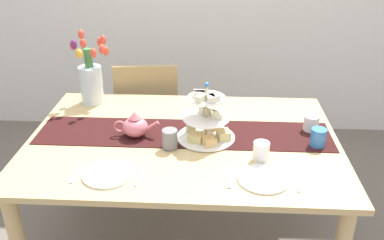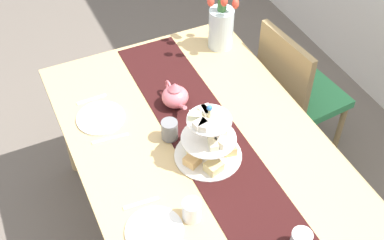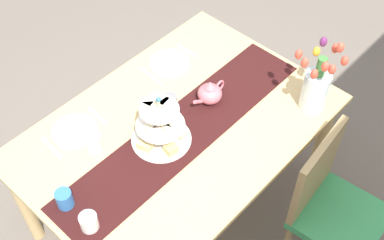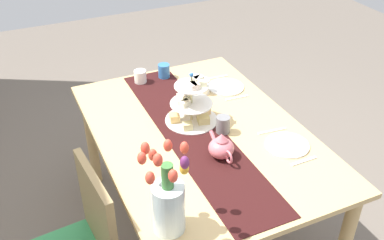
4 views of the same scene
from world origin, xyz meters
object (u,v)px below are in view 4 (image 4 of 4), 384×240
(dining_table, at_px, (200,145))
(knife_left, at_px, (272,131))
(mug_grey, at_px, (223,124))
(tulip_vase, at_px, (168,200))
(fork_right, at_px, (237,98))
(tiered_cake_stand, at_px, (192,106))
(mug_white_text, at_px, (203,86))
(dinner_plate_right, at_px, (226,87))
(cream_jug, at_px, (140,77))
(fork_left, at_px, (304,161))
(knife_right, at_px, (216,78))
(mug_orange, at_px, (164,71))
(dinner_plate_left, at_px, (287,145))
(teapot, at_px, (221,147))

(dining_table, xyz_separation_m, knife_left, (-0.16, -0.36, 0.10))
(mug_grey, bearing_deg, tulip_vase, 134.79)
(fork_right, bearing_deg, tiered_cake_stand, 107.17)
(mug_white_text, bearing_deg, dinner_plate_right, -90.58)
(tiered_cake_stand, height_order, cream_jug, tiered_cake_stand)
(fork_left, bearing_deg, tiered_cake_stand, 31.85)
(tiered_cake_stand, relative_size, knife_right, 1.79)
(tulip_vase, relative_size, mug_grey, 4.59)
(mug_white_text, bearing_deg, tiered_cake_stand, 142.53)
(tiered_cake_stand, xyz_separation_m, knife_right, (0.40, -0.36, -0.09))
(fork_left, distance_m, knife_right, 0.97)
(knife_left, xyz_separation_m, dinner_plate_right, (0.54, 0.00, 0.00))
(fork_left, distance_m, mug_white_text, 0.85)
(mug_grey, height_order, mug_orange, mug_grey)
(tiered_cake_stand, bearing_deg, cream_jug, 12.19)
(dining_table, height_order, fork_right, fork_right)
(knife_right, bearing_deg, dinner_plate_right, 180.00)
(dinner_plate_right, distance_m, fork_right, 0.15)
(dining_table, distance_m, dinner_plate_right, 0.53)
(fork_left, bearing_deg, knife_left, 0.00)
(dining_table, distance_m, fork_left, 0.59)
(dinner_plate_left, distance_m, knife_right, 0.83)
(dinner_plate_right, bearing_deg, tiered_cake_stand, 125.58)
(cream_jug, bearing_deg, knife_left, -150.30)
(tiered_cake_stand, bearing_deg, knife_left, -128.57)
(tiered_cake_stand, distance_m, fork_left, 0.68)
(tiered_cake_stand, relative_size, mug_grey, 3.20)
(tulip_vase, xyz_separation_m, fork_right, (0.81, -0.78, -0.15))
(tulip_vase, bearing_deg, mug_grey, -45.21)
(tulip_vase, xyz_separation_m, knife_left, (0.42, -0.78, -0.15))
(mug_grey, bearing_deg, knife_right, -23.43)
(fork_left, relative_size, dinner_plate_right, 0.65)
(dinner_plate_left, xyz_separation_m, mug_grey, (0.25, 0.25, 0.05))
(fork_right, bearing_deg, knife_left, 180.00)
(dining_table, xyz_separation_m, mug_white_text, (0.38, -0.20, 0.14))
(tiered_cake_stand, distance_m, fork_right, 0.39)
(dinner_plate_left, bearing_deg, dinner_plate_right, 0.00)
(tulip_vase, bearing_deg, dinner_plate_left, -70.68)
(cream_jug, relative_size, mug_grey, 0.89)
(tiered_cake_stand, xyz_separation_m, dinner_plate_right, (0.26, -0.36, -0.09))
(cream_jug, xyz_separation_m, mug_grey, (-0.73, -0.22, 0.01))
(mug_grey, xyz_separation_m, mug_white_text, (0.44, -0.09, -0.00))
(teapot, distance_m, mug_grey, 0.22)
(knife_left, distance_m, knife_right, 0.68)
(tiered_cake_stand, xyz_separation_m, mug_grey, (-0.18, -0.11, -0.05))
(tulip_vase, distance_m, mug_grey, 0.75)
(cream_jug, height_order, fork_right, cream_jug)
(teapot, bearing_deg, dining_table, 0.00)
(knife_right, xyz_separation_m, mug_white_text, (-0.14, 0.16, 0.04))
(mug_orange, bearing_deg, fork_left, -164.62)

